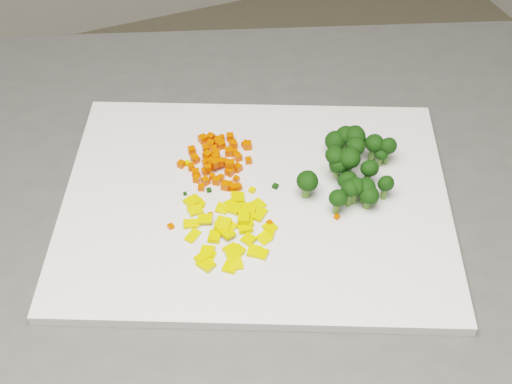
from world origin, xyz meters
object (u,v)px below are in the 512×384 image
object	(u,v)px
cutting_board	(256,202)
pepper_pile	(223,225)
broccoli_pile	(346,162)
carrot_pile	(216,157)

from	to	relation	value
cutting_board	pepper_pile	world-z (taller)	pepper_pile
cutting_board	pepper_pile	xyz separation A→B (m)	(-0.05, -0.03, 0.01)
pepper_pile	broccoli_pile	xyz separation A→B (m)	(0.16, 0.02, 0.02)
carrot_pile	broccoli_pile	xyz separation A→B (m)	(0.13, -0.08, 0.01)
cutting_board	carrot_pile	distance (m)	0.08
carrot_pile	broccoli_pile	bearing A→B (deg)	-30.43
carrot_pile	broccoli_pile	distance (m)	0.16
broccoli_pile	carrot_pile	bearing A→B (deg)	149.57
cutting_board	broccoli_pile	bearing A→B (deg)	-4.65
cutting_board	broccoli_pile	world-z (taller)	broccoli_pile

